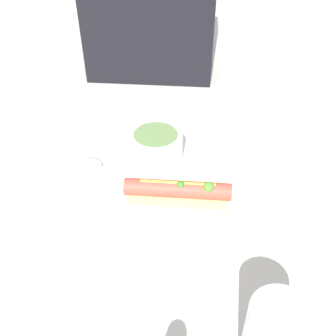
% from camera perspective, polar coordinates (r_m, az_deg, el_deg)
% --- Properties ---
extents(ground_plane, '(4.00, 4.00, 0.00)m').
position_cam_1_polar(ground_plane, '(0.69, 0.00, -2.63)').
color(ground_plane, '#BCB7AD').
extents(dinner_plate, '(0.30, 0.30, 0.01)m').
position_cam_1_polar(dinner_plate, '(0.68, 0.00, -2.25)').
color(dinner_plate, white).
rests_on(dinner_plate, ground_plane).
extents(hot_dog, '(0.17, 0.06, 0.06)m').
position_cam_1_polar(hot_dog, '(0.62, 1.44, -4.14)').
color(hot_dog, '#E5C17F').
rests_on(hot_dog, dinner_plate).
extents(soup_bowl, '(0.10, 0.10, 0.06)m').
position_cam_1_polar(soup_bowl, '(0.71, -1.75, 3.27)').
color(soup_bowl, white).
rests_on(soup_bowl, dinner_plate).
extents(spoon, '(0.16, 0.10, 0.01)m').
position_cam_1_polar(spoon, '(0.71, -9.58, 0.03)').
color(spoon, '#B7B7BC').
rests_on(spoon, dinner_plate).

